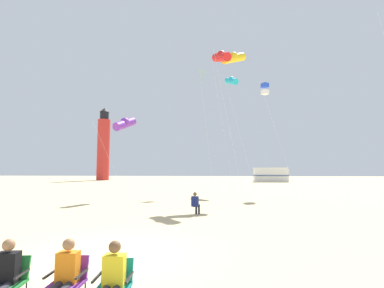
% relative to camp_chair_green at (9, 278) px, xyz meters
% --- Properties ---
extents(ground, '(200.00, 200.00, 0.00)m').
position_rel_camp_chair_green_xyz_m(ground, '(0.43, 2.97, -0.50)').
color(ground, '#CCB584').
extents(camp_chair_green, '(0.63, 0.65, 0.82)m').
position_rel_camp_chair_green_xyz_m(camp_chair_green, '(0.00, 0.00, 0.00)').
color(camp_chair_green, '#238438').
rests_on(camp_chair_green, ground).
extents(spectator_green_chair, '(0.39, 0.54, 1.16)m').
position_rel_camp_chair_green_xyz_m(spectator_green_chair, '(0.02, -0.14, 0.11)').
color(spectator_green_chair, black).
rests_on(spectator_green_chair, ground).
extents(camp_chair_purple, '(0.58, 0.59, 0.82)m').
position_rel_camp_chair_green_xyz_m(camp_chair_purple, '(0.99, 0.12, 0.00)').
color(camp_chair_purple, '#722D99').
rests_on(camp_chair_purple, ground).
extents(spectator_purple_chair, '(0.35, 0.52, 1.16)m').
position_rel_camp_chair_green_xyz_m(spectator_purple_chair, '(1.00, -0.02, 0.11)').
color(spectator_purple_chair, orange).
rests_on(spectator_purple_chair, ground).
extents(camp_chair_teal, '(0.59, 0.60, 0.82)m').
position_rel_camp_chair_green_xyz_m(camp_chair_teal, '(1.82, 0.04, 0.00)').
color(camp_chair_teal, '#147F84').
rests_on(camp_chair_teal, ground).
extents(spectator_teal_chair, '(0.36, 0.52, 1.16)m').
position_rel_camp_chair_green_xyz_m(spectator_teal_chair, '(1.83, -0.10, 0.11)').
color(spectator_teal_chair, yellow).
rests_on(spectator_teal_chair, ground).
extents(kite_flyer_standing, '(0.45, 0.56, 1.16)m').
position_rel_camp_chair_green_xyz_m(kite_flyer_standing, '(2.36, 10.23, 0.11)').
color(kite_flyer_standing, navy).
rests_on(kite_flyer_standing, ground).
extents(kite_tube_scarlet, '(2.36, 2.83, 12.09)m').
position_rel_camp_chair_green_xyz_m(kite_tube_scarlet, '(3.91, 17.30, 10.88)').
color(kite_tube_scarlet, silver).
rests_on(kite_tube_scarlet, ground).
extents(kite_diamond_lime, '(1.80, 1.80, 13.61)m').
position_rel_camp_chair_green_xyz_m(kite_diamond_lime, '(1.94, 25.94, 12.19)').
color(kite_diamond_lime, silver).
rests_on(kite_diamond_lime, ground).
extents(kite_tube_violet, '(3.39, 3.53, 6.85)m').
position_rel_camp_chair_green_xyz_m(kite_tube_violet, '(-4.08, 17.73, 5.65)').
color(kite_tube_violet, silver).
rests_on(kite_tube_violet, ground).
extents(kite_tube_gold, '(3.07, 2.96, 12.68)m').
position_rel_camp_chair_green_xyz_m(kite_tube_gold, '(4.99, 19.05, 11.47)').
color(kite_tube_gold, silver).
rests_on(kite_tube_gold, ground).
extents(kite_box_blue, '(3.49, 2.97, 11.04)m').
position_rel_camp_chair_green_xyz_m(kite_box_blue, '(8.36, 23.53, 9.94)').
color(kite_box_blue, silver).
rests_on(kite_box_blue, ground).
extents(kite_tube_cyan, '(3.36, 3.66, 13.30)m').
position_rel_camp_chair_green_xyz_m(kite_tube_cyan, '(5.23, 27.29, 12.10)').
color(kite_tube_cyan, silver).
rests_on(kite_tube_cyan, ground).
extents(lighthouse_distant, '(2.80, 2.80, 16.80)m').
position_rel_camp_chair_green_xyz_m(lighthouse_distant, '(-22.66, 57.83, 7.34)').
color(lighthouse_distant, red).
rests_on(lighthouse_distant, ground).
extents(rv_van_white, '(6.54, 2.62, 2.80)m').
position_rel_camp_chair_green_xyz_m(rv_van_white, '(13.94, 51.86, 0.89)').
color(rv_van_white, white).
rests_on(rv_van_white, ground).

